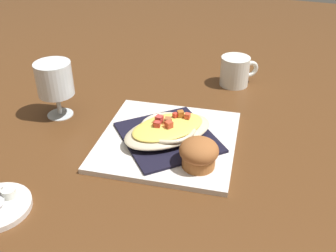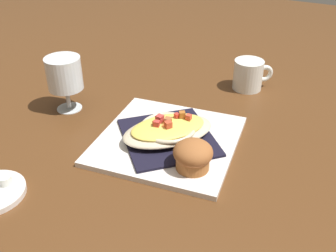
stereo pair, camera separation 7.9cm
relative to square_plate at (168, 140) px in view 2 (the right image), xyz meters
The scene contains 8 objects.
ground_plane 0.01m from the square_plate, ahead, with size 2.60×2.60×0.00m, color #573419.
square_plate is the anchor object (origin of this frame).
folded_napkin 0.01m from the square_plate, ahead, with size 0.18×0.19×0.01m, color black.
gratin_dish 0.03m from the square_plate, 98.74° to the right, with size 0.21×0.22×0.04m.
muffin 0.11m from the square_plate, 141.80° to the left, with size 0.07×0.07×0.06m.
coffee_mug 0.33m from the square_plate, 102.83° to the right, with size 0.10×0.08×0.08m.
stemmed_glass 0.29m from the square_plate, ahead, with size 0.08×0.08×0.13m.
creamer_cup_0 0.32m from the square_plate, 53.28° to the left, with size 0.02×0.02×0.02m, color white.
Camera 2 is at (-0.30, 0.59, 0.46)m, focal length 40.99 mm.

